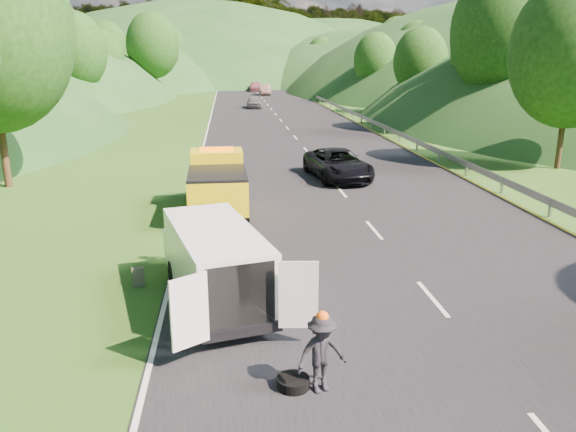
{
  "coord_description": "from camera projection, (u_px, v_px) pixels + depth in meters",
  "views": [
    {
      "loc": [
        -2.17,
        -14.96,
        6.11
      ],
      "look_at": [
        -0.38,
        1.73,
        1.3
      ],
      "focal_mm": 35.0,
      "sensor_mm": 36.0,
      "label": 1
    }
  ],
  "objects": [
    {
      "name": "worker",
      "position": [
        321.0,
        391.0,
        10.6
      ],
      "size": [
        1.13,
        0.85,
        1.55
      ],
      "primitive_type": "imported",
      "rotation": [
        0.0,
        0.0,
        0.31
      ],
      "color": "black",
      "rests_on": "ground"
    },
    {
      "name": "tree_line_right",
      "position": [
        414.0,
        102.0,
        75.9
      ],
      "size": [
        14.0,
        140.0,
        14.0
      ],
      "primitive_type": null,
      "color": "#2E5F1C",
      "rests_on": "ground"
    },
    {
      "name": "tow_truck",
      "position": [
        218.0,
        183.0,
        22.37
      ],
      "size": [
        2.32,
        5.84,
        2.49
      ],
      "rotation": [
        0.0,
        0.0,
        0.02
      ],
      "color": "black",
      "rests_on": "ground"
    },
    {
      "name": "dist_car_c",
      "position": [
        256.0,
        91.0,
        99.61
      ],
      "size": [
        2.23,
        5.48,
        1.59
      ],
      "primitive_type": "imported",
      "color": "#A25163",
      "rests_on": "ground"
    },
    {
      "name": "guardrail",
      "position": [
        331.0,
        108.0,
        67.44
      ],
      "size": [
        0.06,
        140.0,
        1.52
      ],
      "primitive_type": "cube",
      "color": "gray",
      "rests_on": "ground"
    },
    {
      "name": "road_surface",
      "position": [
        281.0,
        120.0,
        54.74
      ],
      "size": [
        14.0,
        200.0,
        0.02
      ],
      "primitive_type": "cube",
      "color": "black",
      "rests_on": "ground"
    },
    {
      "name": "child",
      "position": [
        221.0,
        288.0,
        15.32
      ],
      "size": [
        0.56,
        0.48,
        0.98
      ],
      "primitive_type": "imported",
      "rotation": [
        0.0,
        0.0,
        -0.27
      ],
      "color": "tan",
      "rests_on": "ground"
    },
    {
      "name": "woman",
      "position": [
        186.0,
        267.0,
        16.84
      ],
      "size": [
        0.59,
        0.72,
        1.76
      ],
      "primitive_type": "imported",
      "rotation": [
        0.0,
        0.0,
        1.37
      ],
      "color": "silver",
      "rests_on": "ground"
    },
    {
      "name": "hills_backdrop",
      "position": [
        260.0,
        80.0,
        145.62
      ],
      "size": [
        201.0,
        288.6,
        44.0
      ],
      "primitive_type": null,
      "color": "#2D5B23",
      "rests_on": "ground"
    },
    {
      "name": "passing_suv",
      "position": [
        337.0,
        179.0,
        28.88
      ],
      "size": [
        3.16,
        5.65,
        1.49
      ],
      "primitive_type": "imported",
      "rotation": [
        0.0,
        0.0,
        0.13
      ],
      "color": "black",
      "rests_on": "ground"
    },
    {
      "name": "ground",
      "position": [
        308.0,
        275.0,
        16.2
      ],
      "size": [
        320.0,
        320.0,
        0.0
      ],
      "primitive_type": "plane",
      "color": "#38661E",
      "rests_on": "ground"
    },
    {
      "name": "dist_car_b",
      "position": [
        265.0,
        95.0,
        90.32
      ],
      "size": [
        1.68,
        4.8,
        1.58
      ],
      "primitive_type": "imported",
      "color": "brown",
      "rests_on": "ground"
    },
    {
      "name": "white_van",
      "position": [
        215.0,
        260.0,
        14.1
      ],
      "size": [
        3.77,
        6.14,
        2.03
      ],
      "rotation": [
        0.0,
        0.0,
        0.25
      ],
      "color": "black",
      "rests_on": "ground"
    },
    {
      "name": "dist_car_a",
      "position": [
        254.0,
        108.0,
        67.68
      ],
      "size": [
        1.65,
        4.11,
        1.4
      ],
      "primitive_type": "imported",
      "color": "#484A4D",
      "rests_on": "ground"
    },
    {
      "name": "tree_line_left",
      "position": [
        95.0,
        105.0,
        71.61
      ],
      "size": [
        14.0,
        140.0,
        14.0
      ],
      "primitive_type": null,
      "color": "#2E5F1C",
      "rests_on": "ground"
    },
    {
      "name": "spare_tire",
      "position": [
        293.0,
        388.0,
        10.7
      ],
      "size": [
        0.63,
        0.63,
        0.2
      ],
      "primitive_type": "cylinder",
      "color": "black",
      "rests_on": "ground"
    },
    {
      "name": "suitcase",
      "position": [
        138.0,
        277.0,
        15.38
      ],
      "size": [
        0.35,
        0.23,
        0.53
      ],
      "primitive_type": "cube",
      "rotation": [
        0.0,
        0.0,
        0.15
      ],
      "color": "#4D4F3B",
      "rests_on": "ground"
    }
  ]
}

